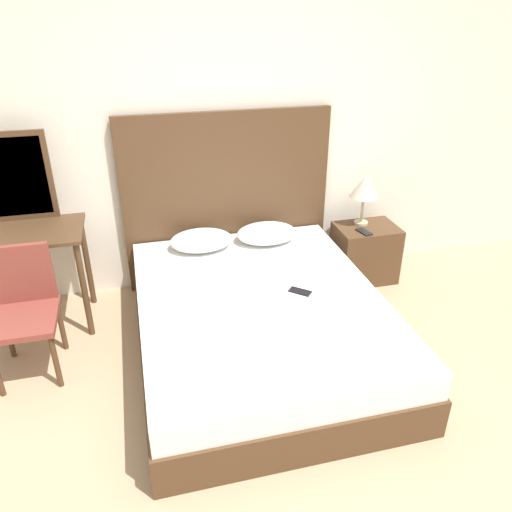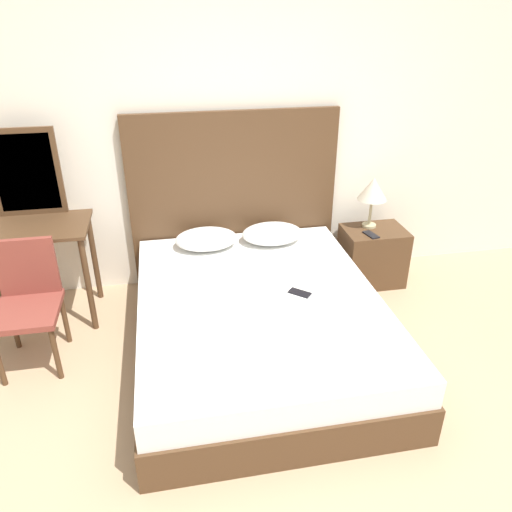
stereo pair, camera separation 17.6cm
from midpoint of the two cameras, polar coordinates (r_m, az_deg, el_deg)
ground_plane at (r=2.84m, az=7.71°, el=-24.29°), size 16.00×16.00×0.00m
wall_back at (r=4.05m, az=-1.15°, el=15.04°), size 10.00×0.06×2.70m
bed at (r=3.47m, az=1.79°, el=-7.75°), size 1.63×2.07×0.44m
headboard at (r=4.15m, az=-1.28°, el=6.40°), size 1.71×0.05×1.46m
pillow_left at (r=3.97m, az=-4.44°, el=1.95°), size 0.49×0.36×0.14m
pillow_right at (r=4.06m, az=3.09°, el=2.56°), size 0.49×0.36×0.14m
phone_on_bed at (r=3.39m, az=6.51°, el=-4.23°), size 0.16×0.15×0.01m
nightstand at (r=4.42m, az=14.25°, el=0.00°), size 0.51×0.38×0.49m
table_lamp at (r=4.25m, az=14.39°, el=7.31°), size 0.24×0.24×0.43m
phone_on_nightstand at (r=4.20m, az=14.19°, el=2.37°), size 0.10×0.16×0.01m
vanity_desk at (r=3.93m, az=-23.04°, el=1.19°), size 0.84×0.53×0.77m
vanity_mirror at (r=3.98m, az=-23.69°, el=8.72°), size 0.49×0.03×0.65m
chair at (r=3.58m, az=-23.37°, el=-4.35°), size 0.41×0.46×0.83m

